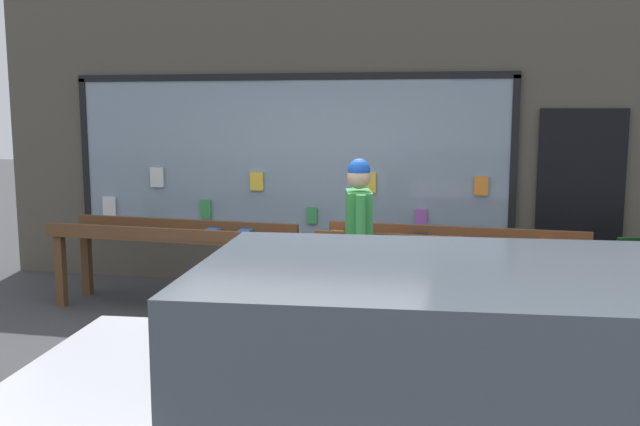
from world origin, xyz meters
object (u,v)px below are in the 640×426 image
(display_table_left, at_px, (172,240))
(display_table_right, at_px, (453,250))
(small_dog, at_px, (410,315))
(parked_car, at_px, (455,408))
(person_browsing, at_px, (359,234))

(display_table_left, bearing_deg, display_table_right, -0.02)
(small_dog, xyz_separation_m, parked_car, (0.47, -3.03, 0.47))
(display_table_right, height_order, small_dog, display_table_right)
(display_table_right, height_order, person_browsing, person_browsing)
(person_browsing, bearing_deg, display_table_left, 62.16)
(person_browsing, bearing_deg, display_table_right, -70.51)
(person_browsing, xyz_separation_m, small_dog, (0.49, -0.11, -0.70))
(display_table_right, height_order, parked_car, parked_car)
(display_table_right, relative_size, parked_car, 0.61)
(display_table_left, xyz_separation_m, display_table_right, (2.90, -0.00, 0.02))
(person_browsing, height_order, parked_car, person_browsing)
(display_table_right, bearing_deg, small_dog, -117.64)
(display_table_right, bearing_deg, parked_car, -87.92)
(display_table_left, bearing_deg, person_browsing, -14.56)
(small_dog, height_order, parked_car, parked_car)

